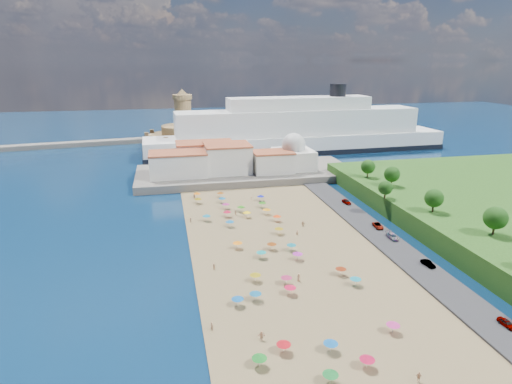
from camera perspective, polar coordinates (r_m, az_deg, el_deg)
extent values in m
plane|color=#071938|center=(111.06, 0.71, -7.81)|extent=(700.00, 700.00, 0.00)
cube|color=#59544C|center=(180.02, -1.36, 2.54)|extent=(90.00, 36.00, 3.00)
cube|color=#59544C|center=(211.40, -9.05, 4.45)|extent=(18.00, 70.00, 2.40)
cube|color=#59544C|center=(269.80, -31.00, 4.97)|extent=(199.03, 34.77, 2.60)
cube|color=silver|center=(171.77, -10.35, 3.61)|extent=(22.00, 14.00, 9.00)
cube|color=silver|center=(175.16, -3.83, 4.45)|extent=(18.00, 16.00, 11.00)
cube|color=silver|center=(175.13, 2.22, 3.97)|extent=(16.00, 12.00, 8.00)
cube|color=silver|center=(186.00, -6.82, 4.96)|extent=(24.00, 14.00, 10.00)
cube|color=silver|center=(181.55, 4.98, 4.39)|extent=(16.00, 16.00, 8.00)
sphere|color=silver|center=(180.33, 5.03, 6.25)|extent=(10.00, 10.00, 10.00)
cylinder|color=silver|center=(179.65, 5.06, 7.44)|extent=(1.20, 1.20, 1.60)
cylinder|color=#A77F53|center=(240.23, -9.52, 6.63)|extent=(40.00, 40.00, 8.00)
cylinder|color=#A77F53|center=(239.16, -9.60, 8.16)|extent=(24.00, 24.00, 5.00)
cylinder|color=#A77F53|center=(237.90, -9.71, 10.42)|extent=(9.00, 9.00, 14.00)
cylinder|color=#A77F53|center=(237.11, -9.81, 12.38)|extent=(10.40, 10.40, 2.40)
cone|color=#A77F53|center=(236.92, -9.85, 13.03)|extent=(6.00, 6.00, 3.00)
cube|color=black|center=(230.70, 5.59, 5.67)|extent=(161.77, 28.97, 2.59)
cube|color=white|center=(230.03, 5.62, 6.52)|extent=(160.75, 28.54, 9.61)
cube|color=white|center=(228.25, 5.70, 9.29)|extent=(128.62, 23.26, 12.81)
cube|color=white|center=(227.15, 5.77, 11.69)|extent=(75.14, 17.30, 6.40)
cylinder|color=black|center=(234.67, 10.87, 13.22)|extent=(8.54, 8.54, 6.40)
cylinder|color=gray|center=(100.03, 11.24, -10.34)|extent=(0.07, 0.07, 2.00)
cone|color=maroon|center=(99.62, 11.27, -9.88)|extent=(2.50, 2.50, 0.60)
cylinder|color=gray|center=(147.93, 0.63, -0.82)|extent=(0.07, 0.07, 2.00)
cone|color=#0D17B1|center=(147.65, 0.63, -0.48)|extent=(2.50, 2.50, 0.60)
cylinder|color=gray|center=(141.12, 0.84, -1.71)|extent=(0.07, 0.07, 2.00)
cone|color=#2A7815|center=(140.83, 0.84, -1.37)|extent=(2.50, 2.50, 0.60)
cylinder|color=gray|center=(146.34, -7.73, -1.18)|extent=(0.07, 0.07, 2.00)
cone|color=#806C0B|center=(146.06, -7.74, -0.84)|extent=(2.50, 2.50, 0.60)
cylinder|color=gray|center=(96.50, 13.12, -11.55)|extent=(0.07, 0.07, 2.00)
cone|color=teal|center=(96.07, 13.15, -11.08)|extent=(2.50, 2.50, 0.60)
cylinder|color=gray|center=(91.18, 4.58, -12.92)|extent=(0.07, 0.07, 2.00)
cone|color=red|center=(90.73, 4.60, -12.43)|extent=(2.50, 2.50, 0.60)
cylinder|color=gray|center=(140.17, -4.04, -1.89)|extent=(0.07, 0.07, 2.00)
cone|color=#AA2471|center=(139.88, -4.05, -1.54)|extent=(2.50, 2.50, 0.60)
cylinder|color=gray|center=(94.81, 4.07, -11.65)|extent=(0.07, 0.07, 2.00)
cone|color=#A52350|center=(94.39, 4.08, -11.17)|extent=(2.50, 2.50, 0.60)
cylinder|color=gray|center=(152.02, -4.78, -0.38)|extent=(0.07, 0.07, 2.00)
cone|color=#86410C|center=(151.75, -4.79, -0.05)|extent=(2.50, 2.50, 0.60)
cylinder|color=gray|center=(105.64, 5.57, -8.52)|extent=(0.07, 0.07, 2.00)
cone|color=#AF25A5|center=(105.26, 5.58, -8.08)|extent=(2.50, 2.50, 0.60)
cylinder|color=gray|center=(132.32, -1.22, -3.02)|extent=(0.07, 0.07, 2.00)
cone|color=yellow|center=(132.01, -1.22, -2.66)|extent=(2.50, 2.50, 0.60)
cylinder|color=gray|center=(133.05, -3.87, -2.94)|extent=(0.07, 0.07, 2.00)
cone|color=#AD0D2B|center=(132.74, -3.88, -2.58)|extent=(2.50, 2.50, 0.60)
cylinder|color=gray|center=(74.63, 14.58, -21.16)|extent=(0.07, 0.07, 2.00)
cone|color=#B20E36|center=(74.08, 14.63, -20.61)|extent=(2.50, 2.50, 0.60)
cylinder|color=gray|center=(111.16, -2.48, -7.09)|extent=(0.07, 0.07, 2.00)
cone|color=orange|center=(110.80, -2.48, -6.67)|extent=(2.50, 2.50, 0.60)
cylinder|color=gray|center=(130.29, -6.61, -3.47)|extent=(0.07, 0.07, 2.00)
cone|color=#0F698E|center=(129.98, -6.62, -3.09)|extent=(2.50, 2.50, 0.60)
cylinder|color=gray|center=(88.84, -0.08, -13.74)|extent=(0.07, 0.07, 2.00)
cone|color=#0F5F91|center=(88.38, -0.08, -13.24)|extent=(2.50, 2.50, 0.60)
cylinder|color=gray|center=(146.09, -4.54, -1.10)|extent=(0.07, 0.07, 2.00)
cone|color=#0E5687|center=(145.81, -4.55, -0.77)|extent=(2.50, 2.50, 0.60)
cylinder|color=gray|center=(76.70, 9.91, -19.63)|extent=(0.07, 0.07, 2.00)
cone|color=#0D59AC|center=(76.17, 9.95, -19.08)|extent=(2.50, 2.50, 0.60)
cylinder|color=gray|center=(137.25, -2.01, -2.28)|extent=(0.07, 0.07, 2.00)
cone|color=#297F16|center=(136.96, -2.01, -1.92)|extent=(2.50, 2.50, 0.60)
cylinder|color=gray|center=(72.78, 0.45, -21.64)|extent=(0.07, 0.07, 2.00)
cone|color=#14751F|center=(72.22, 0.45, -21.09)|extent=(2.50, 2.50, 0.60)
cylinder|color=gray|center=(105.94, 0.71, -8.35)|extent=(0.07, 0.07, 2.00)
cone|color=#0F8D8E|center=(105.56, 0.71, -7.91)|extent=(2.50, 2.50, 0.60)
cylinder|color=gray|center=(87.22, -2.47, -14.39)|extent=(0.07, 0.07, 2.00)
cone|color=#0C55A3|center=(86.75, -2.48, -13.89)|extent=(2.50, 2.50, 0.60)
cylinder|color=gray|center=(120.12, 3.06, -5.20)|extent=(0.07, 0.07, 2.00)
cone|color=#A0800E|center=(119.78, 3.07, -4.80)|extent=(2.50, 2.50, 0.60)
cylinder|color=gray|center=(152.31, -7.89, -0.45)|extent=(0.07, 0.07, 2.00)
cone|color=orange|center=(152.04, -7.90, -0.13)|extent=(2.50, 2.50, 0.60)
cylinder|color=gray|center=(129.30, 2.81, -3.53)|extent=(0.07, 0.07, 2.00)
cone|color=#F23F0A|center=(128.99, 2.82, -3.16)|extent=(2.50, 2.50, 0.60)
cylinder|color=gray|center=(95.65, -0.09, -11.33)|extent=(0.07, 0.07, 2.00)
cone|color=#9F8A0E|center=(95.22, -0.09, -10.85)|extent=(2.50, 2.50, 0.60)
cylinder|color=gray|center=(75.63, 3.71, -19.98)|extent=(0.07, 0.07, 2.00)
cone|color=#B50E18|center=(75.09, 3.72, -19.43)|extent=(2.50, 2.50, 0.60)
cylinder|color=gray|center=(110.46, 2.11, -7.25)|extent=(0.07, 0.07, 2.00)
cone|color=#7F360B|center=(110.09, 2.12, -6.83)|extent=(2.50, 2.50, 0.60)
cylinder|color=gray|center=(70.85, 9.88, -23.21)|extent=(0.07, 0.07, 2.00)
cone|color=#14712A|center=(70.27, 9.92, -22.65)|extent=(2.50, 2.50, 0.60)
cylinder|color=gray|center=(134.87, 1.43, -2.63)|extent=(0.07, 0.07, 2.00)
cone|color=orange|center=(134.57, 1.43, -2.27)|extent=(2.50, 2.50, 0.60)
cylinder|color=gray|center=(110.23, 4.74, -7.36)|extent=(0.07, 0.07, 2.00)
cone|color=#0E6C80|center=(109.86, 4.75, -6.93)|extent=(2.50, 2.50, 0.60)
cylinder|color=gray|center=(83.53, 17.78, -16.87)|extent=(0.07, 0.07, 2.00)
cone|color=#C72A82|center=(83.04, 17.84, -16.35)|extent=(2.50, 2.50, 0.60)
cylinder|color=gray|center=(125.19, -3.51, -4.26)|extent=(0.07, 0.07, 2.00)
cone|color=#0C5EA1|center=(124.86, -3.52, -3.87)|extent=(2.50, 2.50, 0.60)
imported|color=tan|center=(129.71, -8.69, -3.73)|extent=(1.07, 1.24, 1.67)
imported|color=tan|center=(96.33, 5.73, -11.25)|extent=(1.07, 1.05, 1.86)
imported|color=tan|center=(134.43, -2.69, -2.77)|extent=(1.06, 0.99, 1.74)
imported|color=tan|center=(126.32, 6.28, -4.22)|extent=(1.52, 1.24, 1.62)
imported|color=tan|center=(151.28, -8.23, -0.63)|extent=(1.12, 0.63, 1.80)
imported|color=tan|center=(100.97, -5.63, -9.92)|extent=(0.95, 0.98, 1.59)
imported|color=tan|center=(78.29, 0.75, -18.60)|extent=(1.67, 0.80, 1.73)
imported|color=tan|center=(80.87, -5.91, -17.38)|extent=(0.75, 0.76, 1.77)
imported|color=tan|center=(119.48, 5.52, -5.44)|extent=(0.77, 0.72, 1.78)
imported|color=tan|center=(74.45, 20.88, -22.03)|extent=(1.15, 0.80, 1.81)
imported|color=tan|center=(148.26, -0.55, -0.86)|extent=(0.83, 1.12, 1.55)
imported|color=gray|center=(92.88, 30.42, -14.83)|extent=(1.58, 3.63, 1.22)
imported|color=gray|center=(128.32, 15.95, -4.32)|extent=(2.73, 4.90, 1.29)
imported|color=gray|center=(121.72, 17.73, -5.65)|extent=(2.07, 4.84, 1.39)
imported|color=gray|center=(109.18, 21.96, -8.83)|extent=(1.86, 4.04, 1.28)
imported|color=gray|center=(146.94, 11.98, -1.26)|extent=(2.06, 4.37, 1.44)
cylinder|color=#382314|center=(119.67, 29.13, -4.29)|extent=(0.50, 0.50, 3.14)
sphere|color=#14380F|center=(118.78, 29.32, -3.02)|extent=(5.64, 5.64, 5.64)
cylinder|color=#382314|center=(130.11, 22.53, -1.84)|extent=(0.50, 0.50, 2.90)
sphere|color=#14380F|center=(129.34, 22.66, -0.75)|extent=(5.23, 5.23, 5.23)
cylinder|color=#382314|center=(137.93, 16.81, -0.31)|extent=(0.50, 0.50, 2.45)
sphere|color=#14380F|center=(137.32, 16.89, 0.57)|extent=(4.41, 4.41, 4.41)
cylinder|color=#382314|center=(152.11, 17.59, 1.32)|extent=(0.50, 0.50, 2.95)
sphere|color=#14380F|center=(151.44, 17.68, 2.28)|extent=(5.31, 5.31, 5.31)
cylinder|color=#382314|center=(161.12, 14.65, 2.41)|extent=(0.50, 0.50, 2.85)
sphere|color=#14380F|center=(160.52, 14.72, 3.29)|extent=(5.12, 5.12, 5.12)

